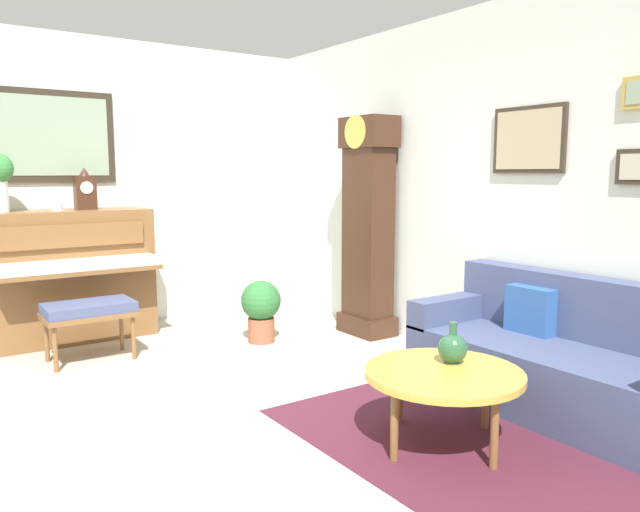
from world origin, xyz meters
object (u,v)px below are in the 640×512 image
Objects in this scene: coffee_table at (444,376)px; mantel_clock at (85,191)px; piano at (68,275)px; green_jug at (453,348)px; grandfather_clock at (368,232)px; couch at (559,361)px; potted_plant at (261,307)px; teacup at (58,208)px; piano_bench at (89,311)px.

mantel_clock reaches higher than coffee_table.
piano is 3.69m from green_jug.
piano is 2.77m from grandfather_clock.
grandfather_clock is 1.07× the size of couch.
mantel_clock is (-3.50, -1.01, 0.96)m from coffee_table.
couch is 4.21m from mantel_clock.
mantel_clock reaches higher than potted_plant.
teacup is at bearing -46.43° from piano.
potted_plant is (1.02, 1.46, -0.88)m from teacup.
green_jug is at bearing 116.32° from coffee_table.
grandfather_clock is 17.50× the size of teacup.
piano reaches higher than coffee_table.
green_jug reaches higher than piano_bench.
piano is at bearing -158.86° from green_jug.
mantel_clock is at bearing -163.99° from coffee_table.
couch reaches higher than potted_plant.
potted_plant is (-2.35, 0.06, -0.19)m from green_jug.
piano reaches higher than potted_plant.
piano_bench is at bearing -155.95° from coffee_table.
couch reaches higher than coffee_table.
couch reaches higher than piano_bench.
potted_plant is (-2.46, -0.81, 0.01)m from couch.
mantel_clock is at bearing 165.00° from piano_bench.
couch is (2.76, 2.23, -0.09)m from piano_bench.
coffee_table is at bearing 20.14° from teacup.
piano is 0.78m from mantel_clock.
piano_bench is at bearing -15.00° from mantel_clock.
piano reaches higher than green_jug.
potted_plant is (-0.31, -0.97, -0.64)m from grandfather_clock.
potted_plant reaches higher than piano_bench.
coffee_table is at bearing -4.66° from potted_plant.
couch is 0.90m from green_jug.
coffee_table is at bearing -28.98° from grandfather_clock.
piano is at bearing -161.22° from coffee_table.
teacup is at bearing -176.30° from piano_bench.
piano is 0.61m from teacup.
grandfather_clock is at bearing 153.20° from green_jug.
grandfather_clock reaches higher than coffee_table.
mantel_clock reaches higher than piano_bench.
coffee_table is at bearing -63.68° from green_jug.
mantel_clock is at bearing -150.37° from couch.
teacup reaches higher than piano.
teacup reaches higher than green_jug.
mantel_clock is at bearing -161.60° from green_jug.
grandfather_clock reaches higher than mantel_clock.
piano_bench is 0.34× the size of grandfather_clock.
piano_bench is 3.55m from couch.
coffee_table is 3.77m from mantel_clock.
grandfather_clock is at bearing 72.16° from potted_plant.
teacup reaches higher than potted_plant.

